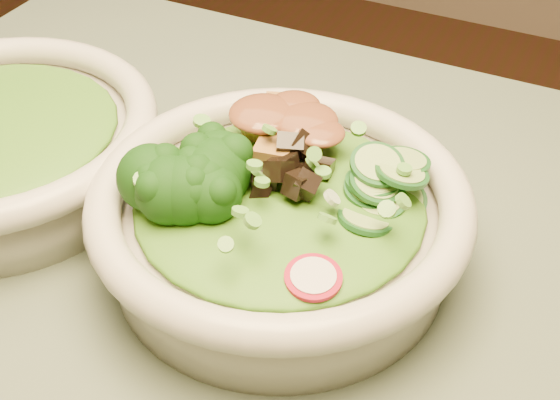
% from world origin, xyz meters
% --- Properties ---
extents(salad_bowl, '(0.25, 0.25, 0.07)m').
position_xyz_m(salad_bowl, '(-0.18, 0.09, 0.79)').
color(salad_bowl, beige).
rests_on(salad_bowl, dining_table).
extents(lettuce_bed, '(0.19, 0.19, 0.02)m').
position_xyz_m(lettuce_bed, '(-0.18, 0.09, 0.81)').
color(lettuce_bed, '#296515').
rests_on(lettuce_bed, salad_bowl).
extents(broccoli_florets, '(0.09, 0.09, 0.04)m').
position_xyz_m(broccoli_florets, '(-0.23, 0.06, 0.82)').
color(broccoli_florets, black).
rests_on(broccoli_florets, salad_bowl).
extents(radish_slices, '(0.11, 0.07, 0.02)m').
position_xyz_m(radish_slices, '(-0.15, 0.04, 0.81)').
color(radish_slices, maroon).
rests_on(radish_slices, salad_bowl).
extents(cucumber_slices, '(0.08, 0.08, 0.03)m').
position_xyz_m(cucumber_slices, '(-0.12, 0.12, 0.82)').
color(cucumber_slices, '#98BA67').
rests_on(cucumber_slices, salad_bowl).
extents(mushroom_heap, '(0.08, 0.08, 0.04)m').
position_xyz_m(mushroom_heap, '(-0.18, 0.10, 0.82)').
color(mushroom_heap, black).
rests_on(mushroom_heap, salad_bowl).
extents(tofu_cubes, '(0.10, 0.08, 0.03)m').
position_xyz_m(tofu_cubes, '(-0.20, 0.14, 0.82)').
color(tofu_cubes, olive).
rests_on(tofu_cubes, salad_bowl).
extents(peanut_sauce, '(0.06, 0.05, 0.01)m').
position_xyz_m(peanut_sauce, '(-0.20, 0.14, 0.83)').
color(peanut_sauce, brown).
rests_on(peanut_sauce, tofu_cubes).
extents(scallion_garnish, '(0.18, 0.18, 0.02)m').
position_xyz_m(scallion_garnish, '(-0.18, 0.09, 0.83)').
color(scallion_garnish, '#579C37').
rests_on(scallion_garnish, salad_bowl).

